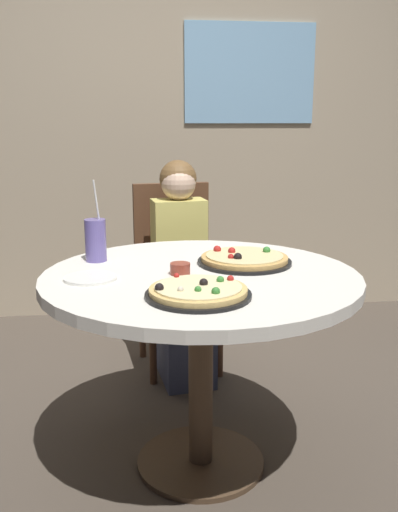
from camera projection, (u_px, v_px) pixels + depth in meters
ground_plane at (201, 463)px, 2.16m from camera, size 8.00×8.00×0.00m
wall_with_window at (165, 91)px, 3.62m from camera, size 5.20×0.14×2.90m
dining_table at (201, 303)px, 2.01m from camera, size 1.11×1.11×0.75m
chair_wooden at (175, 265)px, 2.98m from camera, size 0.45×0.45×0.95m
diner_child at (182, 283)px, 2.82m from camera, size 0.30×0.42×1.08m
pizza_veggie at (198, 292)px, 1.72m from camera, size 0.33×0.33×0.05m
pizza_cheese at (244, 259)px, 2.12m from camera, size 0.35×0.35×0.05m
soda_cup at (96, 240)px, 2.14m from camera, size 0.08×0.08×0.31m
sauce_bowl at (180, 269)px, 1.97m from camera, size 0.07×0.07×0.04m
plate_small at (90, 278)px, 1.91m from camera, size 0.18×0.18×0.01m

